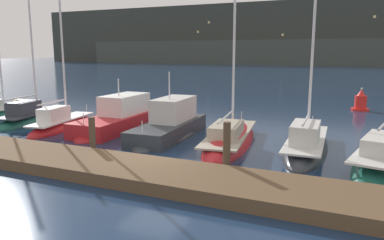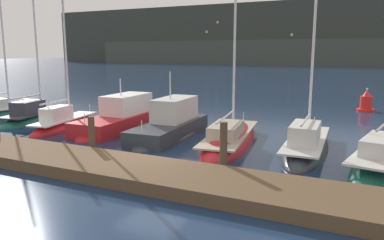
% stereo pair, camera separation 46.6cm
% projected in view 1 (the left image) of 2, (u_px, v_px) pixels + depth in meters
% --- Properties ---
extents(ground_plane, '(400.00, 400.00, 0.00)m').
position_uv_depth(ground_plane, '(154.00, 164.00, 15.17)').
color(ground_plane, '#192D4C').
extents(dock, '(37.08, 2.80, 0.45)m').
position_uv_depth(dock, '(132.00, 171.00, 13.66)').
color(dock, brown).
rests_on(dock, ground).
extents(mooring_pile_2, '(0.28, 0.28, 1.72)m').
position_uv_depth(mooring_pile_2, '(92.00, 137.00, 16.26)').
color(mooring_pile_2, '#4C3D2D').
rests_on(mooring_pile_2, ground).
extents(mooring_pile_3, '(0.28, 0.28, 1.99)m').
position_uv_depth(mooring_pile_3, '(227.00, 148.00, 13.77)').
color(mooring_pile_3, '#4C3D2D').
rests_on(mooring_pile_3, ground).
extents(sailboat_berth_2, '(3.17, 6.72, 8.71)m').
position_uv_depth(sailboat_berth_2, '(32.00, 119.00, 24.38)').
color(sailboat_berth_2, '#195647').
rests_on(sailboat_berth_2, ground).
extents(sailboat_berth_3, '(2.58, 6.36, 9.02)m').
position_uv_depth(sailboat_berth_3, '(62.00, 126.00, 22.17)').
color(sailboat_berth_3, red).
rests_on(sailboat_berth_3, ground).
extents(motorboat_berth_4, '(2.67, 7.45, 3.56)m').
position_uv_depth(motorboat_berth_4, '(120.00, 123.00, 21.93)').
color(motorboat_berth_4, red).
rests_on(motorboat_berth_4, ground).
extents(motorboat_berth_5, '(2.67, 7.18, 3.97)m').
position_uv_depth(motorboat_berth_5, '(170.00, 129.00, 20.11)').
color(motorboat_berth_5, '#2D3338').
rests_on(motorboat_berth_5, ground).
extents(sailboat_berth_6, '(3.25, 8.45, 10.42)m').
position_uv_depth(sailboat_berth_6, '(230.00, 142.00, 18.60)').
color(sailboat_berth_6, red).
rests_on(sailboat_berth_6, ground).
extents(sailboat_berth_7, '(2.20, 7.52, 9.25)m').
position_uv_depth(sailboat_berth_7, '(306.00, 147.00, 17.23)').
color(sailboat_berth_7, '#2D3338').
rests_on(sailboat_berth_7, ground).
extents(channel_buoy, '(1.33, 1.33, 1.77)m').
position_uv_depth(channel_buoy, '(361.00, 102.00, 28.96)').
color(channel_buoy, red).
rests_on(channel_buoy, ground).
extents(hillside_backdrop, '(240.00, 23.00, 21.52)m').
position_uv_depth(hillside_backdrop, '(332.00, 35.00, 127.01)').
color(hillside_backdrop, '#333833').
rests_on(hillside_backdrop, ground).
extents(rowboat_adrift, '(2.56, 1.39, 0.56)m').
position_uv_depth(rowboat_adrift, '(21.00, 102.00, 33.73)').
color(rowboat_adrift, beige).
rests_on(rowboat_adrift, ground).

